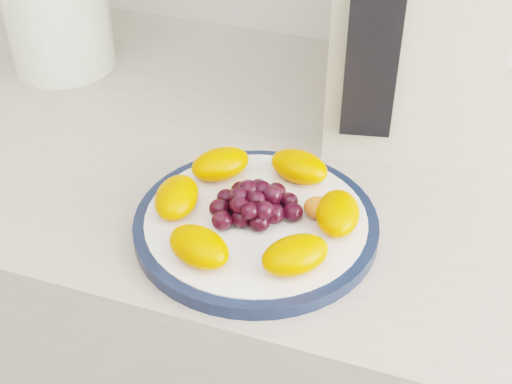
% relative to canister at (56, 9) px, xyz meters
% --- Properties ---
extents(counter, '(3.50, 0.60, 0.90)m').
position_rel_canister_xyz_m(counter, '(0.35, -0.09, -0.54)').
color(counter, '#AFA292').
rests_on(counter, floor).
extents(plate_rim, '(0.25, 0.25, 0.01)m').
position_rel_canister_xyz_m(plate_rim, '(0.38, -0.26, -0.08)').
color(plate_rim, '#131D37').
rests_on(plate_rim, counter).
extents(plate_face, '(0.23, 0.23, 0.02)m').
position_rel_canister_xyz_m(plate_face, '(0.38, -0.26, -0.08)').
color(plate_face, white).
rests_on(plate_face, counter).
extents(canister, '(0.18, 0.18, 0.17)m').
position_rel_canister_xyz_m(canister, '(0.00, 0.00, 0.00)').
color(canister, '#536F26').
rests_on(canister, counter).
extents(appliance_panel, '(0.06, 0.03, 0.24)m').
position_rel_canister_xyz_m(appliance_panel, '(0.46, -0.10, 0.08)').
color(appliance_panel, black).
rests_on(appliance_panel, appliance_body).
extents(fruit_plate, '(0.22, 0.22, 0.03)m').
position_rel_canister_xyz_m(fruit_plate, '(0.38, -0.25, -0.05)').
color(fruit_plate, '#FF6A00').
rests_on(fruit_plate, plate_face).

